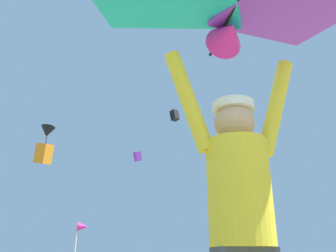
{
  "coord_description": "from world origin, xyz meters",
  "views": [
    {
      "loc": [
        -0.91,
        -1.56,
        0.76
      ],
      "look_at": [
        0.02,
        1.4,
        1.93
      ],
      "focal_mm": 37.84,
      "sensor_mm": 36.0,
      "label": 1
    }
  ],
  "objects": [
    {
      "name": "distant_kite_black_low_right",
      "position": [
        -2.16,
        26.27,
        10.2
      ],
      "size": [
        1.25,
        1.22,
        2.48
      ],
      "color": "black"
    },
    {
      "name": "held_stunt_kite",
      "position": [
        0.0,
        0.03,
        2.26
      ],
      "size": [
        2.14,
        1.26,
        0.43
      ],
      "color": "black"
    },
    {
      "name": "distant_kite_orange_far_center",
      "position": [
        -1.53,
        11.7,
        4.4
      ],
      "size": [
        0.68,
        0.8,
        0.87
      ],
      "color": "orange"
    },
    {
      "name": "kite_flyer_person",
      "position": [
        0.02,
        0.13,
        0.94
      ],
      "size": [
        0.81,
        0.39,
        1.92
      ],
      "color": "#424751",
      "rests_on": "ground"
    },
    {
      "name": "distant_kite_purple_high_left",
      "position": [
        5.51,
        27.87,
        9.27
      ],
      "size": [
        0.82,
        0.79,
        1.0
      ],
      "color": "purple"
    },
    {
      "name": "marker_flag",
      "position": [
        -0.2,
        8.19,
        1.46
      ],
      "size": [
        0.3,
        0.24,
        1.69
      ],
      "color": "silver",
      "rests_on": "ground"
    },
    {
      "name": "distant_kite_black_mid_left",
      "position": [
        10.92,
        33.68,
        16.14
      ],
      "size": [
        1.12,
        1.1,
        1.32
      ],
      "color": "black"
    }
  ]
}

